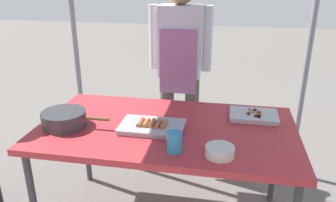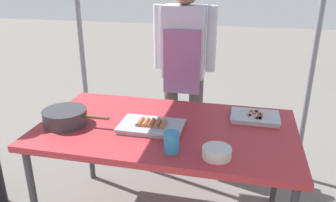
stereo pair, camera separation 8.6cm
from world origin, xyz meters
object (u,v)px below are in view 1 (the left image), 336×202
(stall_table, at_px, (167,134))
(condiment_bowl, at_px, (220,151))
(tray_grilled_sausages, at_px, (152,126))
(vendor_woman, at_px, (180,59))
(drink_cup_near_edge, at_px, (175,142))
(cooking_wok, at_px, (64,118))
(tray_meat_skewers, at_px, (254,115))

(stall_table, relative_size, condiment_bowl, 10.36)
(tray_grilled_sausages, distance_m, vendor_woman, 0.92)
(stall_table, relative_size, vendor_woman, 0.98)
(tray_grilled_sausages, relative_size, drink_cup_near_edge, 3.42)
(stall_table, distance_m, drink_cup_near_edge, 0.34)
(tray_grilled_sausages, bearing_deg, condiment_bowl, -30.08)
(tray_grilled_sausages, relative_size, cooking_wok, 0.90)
(cooking_wok, bearing_deg, vendor_woman, 58.57)
(drink_cup_near_edge, height_order, vendor_woman, vendor_woman)
(tray_meat_skewers, height_order, vendor_woman, vendor_woman)
(cooking_wok, bearing_deg, tray_grilled_sausages, 5.55)
(condiment_bowl, relative_size, drink_cup_near_edge, 1.35)
(condiment_bowl, xyz_separation_m, drink_cup_near_edge, (-0.24, 0.00, 0.03))
(stall_table, xyz_separation_m, tray_grilled_sausages, (-0.08, -0.06, 0.07))
(stall_table, height_order, cooking_wok, cooking_wok)
(drink_cup_near_edge, bearing_deg, cooking_wok, 165.45)
(tray_meat_skewers, height_order, drink_cup_near_edge, drink_cup_near_edge)
(stall_table, xyz_separation_m, condiment_bowl, (0.34, -0.30, 0.08))
(cooking_wok, height_order, condiment_bowl, cooking_wok)
(cooking_wok, xyz_separation_m, condiment_bowl, (0.97, -0.19, -0.02))
(tray_grilled_sausages, height_order, vendor_woman, vendor_woman)
(cooking_wok, distance_m, condiment_bowl, 0.99)
(drink_cup_near_edge, relative_size, vendor_woman, 0.07)
(stall_table, xyz_separation_m, drink_cup_near_edge, (0.10, -0.30, 0.11))
(condiment_bowl, distance_m, drink_cup_near_edge, 0.24)
(tray_grilled_sausages, relative_size, condiment_bowl, 2.54)
(tray_meat_skewers, bearing_deg, tray_grilled_sausages, -154.99)
(tray_grilled_sausages, relative_size, vendor_woman, 0.24)
(cooking_wok, height_order, drink_cup_near_edge, drink_cup_near_edge)
(tray_meat_skewers, height_order, condiment_bowl, condiment_bowl)
(condiment_bowl, bearing_deg, cooking_wok, 168.86)
(condiment_bowl, bearing_deg, tray_meat_skewers, 69.50)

